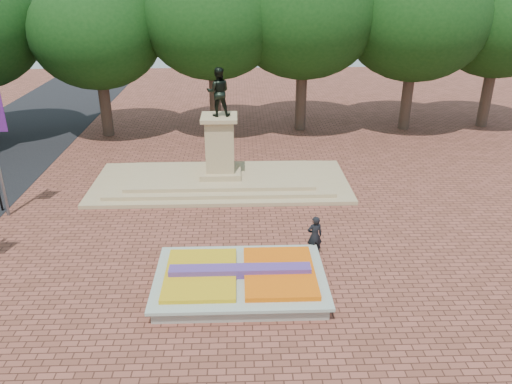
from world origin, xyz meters
TOP-DOWN VIEW (x-y plane):
  - ground at (0.00, 0.00)m, footprint 90.00×90.00m
  - flower_bed at (1.03, -2.00)m, footprint 6.30×4.30m
  - monument at (0.00, 8.00)m, footprint 14.00×6.00m
  - tree_row_back at (2.33, 18.00)m, footprint 44.80×8.80m
  - pedestrian at (4.08, 0.30)m, footprint 0.70×0.52m

SIDE VIEW (x-z plane):
  - ground at x=0.00m, z-range 0.00..0.00m
  - flower_bed at x=1.03m, z-range -0.08..0.83m
  - monument at x=0.00m, z-range -2.32..4.09m
  - pedestrian at x=4.08m, z-range 0.00..1.77m
  - tree_row_back at x=2.33m, z-range 1.46..11.89m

